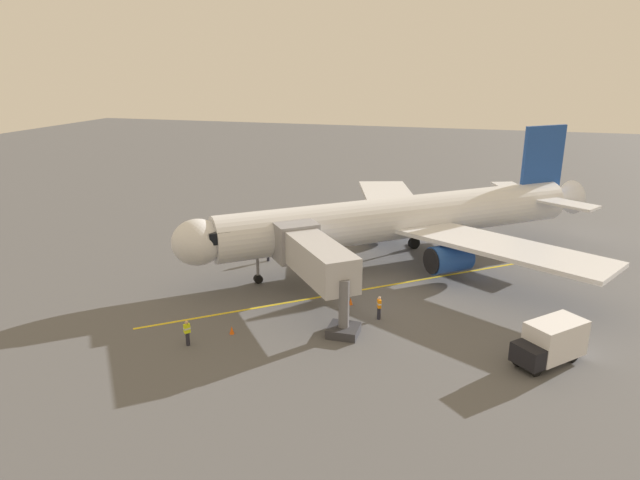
{
  "coord_description": "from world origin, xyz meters",
  "views": [
    {
      "loc": [
        -6.29,
        48.03,
        17.29
      ],
      "look_at": [
        5.99,
        4.89,
        3.0
      ],
      "focal_mm": 31.5,
      "sensor_mm": 36.0,
      "label": 1
    }
  ],
  "objects": [
    {
      "name": "baggage_cart_near_nose",
      "position": [
        9.91,
        -12.56,
        0.66
      ],
      "size": [
        2.92,
        2.23,
        1.27
      ],
      "color": "black",
      "rests_on": "ground"
    },
    {
      "name": "ground_crew_wing_walker",
      "position": [
        11.39,
        3.14,
        0.89
      ],
      "size": [
        0.45,
        0.35,
        1.71
      ],
      "color": "#23232D",
      "rests_on": "ground"
    },
    {
      "name": "apron_lead_in_line",
      "position": [
        -0.23,
        5.85,
        0.01
      ],
      "size": [
        31.23,
        25.37,
        0.01
      ],
      "primitive_type": "cube",
      "rotation": [
        0.0,
        0.0,
        -0.89
      ],
      "color": "yellow",
      "rests_on": "ground"
    },
    {
      "name": "safety_cone_wing_starboard",
      "position": [
        8.57,
        17.25,
        0.28
      ],
      "size": [
        0.32,
        0.32,
        0.55
      ],
      "primitive_type": "cone",
      "color": "#F2590F",
      "rests_on": "ground"
    },
    {
      "name": "airplane",
      "position": [
        -0.44,
        -0.32,
        4.0
      ],
      "size": [
        33.99,
        32.0,
        11.5
      ],
      "color": "silver",
      "rests_on": "ground"
    },
    {
      "name": "safety_cone_nose_left",
      "position": [
        14.46,
        -2.93,
        0.28
      ],
      "size": [
        0.32,
        0.32,
        0.55
      ],
      "primitive_type": "cone",
      "color": "#F2590F",
      "rests_on": "ground"
    },
    {
      "name": "jet_bridge",
      "position": [
        4.94,
        10.95,
        3.76
      ],
      "size": [
        8.8,
        10.09,
        5.4
      ],
      "color": "#B7B7BC",
      "rests_on": "ground"
    },
    {
      "name": "box_truck_portside",
      "position": [
        -11.27,
        15.52,
        1.39
      ],
      "size": [
        4.6,
        4.66,
        2.62
      ],
      "color": "black",
      "rests_on": "ground"
    },
    {
      "name": "safety_cone_wing_port",
      "position": [
        2.03,
        10.47,
        0.28
      ],
      "size": [
        0.32,
        0.32,
        0.55
      ],
      "primitive_type": "cone",
      "color": "#F2590F",
      "rests_on": "ground"
    },
    {
      "name": "ground_crew_loader",
      "position": [
        -0.43,
        12.34,
        0.89
      ],
      "size": [
        0.38,
        0.47,
        1.71
      ],
      "color": "#23232D",
      "rests_on": "ground"
    },
    {
      "name": "safety_cone_nose_right",
      "position": [
        18.63,
        -2.9,
        0.28
      ],
      "size": [
        0.32,
        0.32,
        0.55
      ],
      "primitive_type": "cone",
      "color": "#F2590F",
      "rests_on": "ground"
    },
    {
      "name": "ground_plane",
      "position": [
        0.0,
        0.0,
        0.0
      ],
      "size": [
        220.0,
        220.0,
        0.0
      ],
      "primitive_type": "plane",
      "color": "#565659"
    },
    {
      "name": "ground_crew_marshaller",
      "position": [
        10.61,
        19.45,
        0.89
      ],
      "size": [
        0.44,
        0.47,
        1.71
      ],
      "color": "#23232D",
      "rests_on": "ground"
    }
  ]
}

